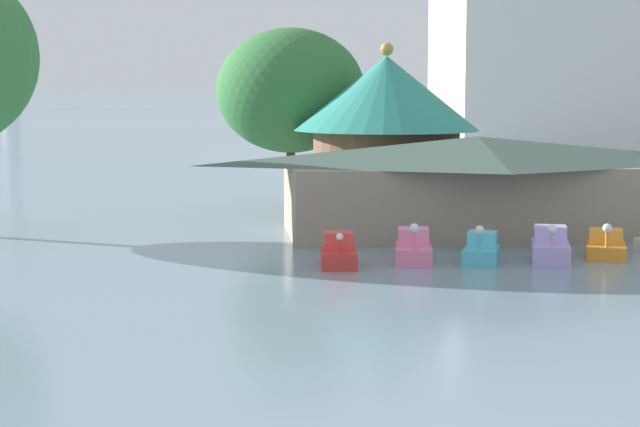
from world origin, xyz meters
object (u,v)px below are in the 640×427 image
(pedal_boat_cyan, at_px, (482,250))
(background_building_block, at_px, (582,58))
(pedal_boat_pink, at_px, (413,249))
(shoreline_tree_mid, at_px, (291,91))
(pedal_boat_red, at_px, (339,253))
(pedal_boat_lavender, at_px, (550,248))
(green_roof_pavilion, at_px, (386,129))
(boathouse, at_px, (477,183))
(pedal_boat_orange, at_px, (606,246))

(pedal_boat_cyan, relative_size, background_building_block, 0.09)
(pedal_boat_pink, height_order, shoreline_tree_mid, shoreline_tree_mid)
(pedal_boat_red, bearing_deg, background_building_block, 157.92)
(pedal_boat_lavender, relative_size, green_roof_pavilion, 0.30)
(pedal_boat_red, height_order, pedal_boat_cyan, pedal_boat_cyan)
(pedal_boat_lavender, height_order, green_roof_pavilion, green_roof_pavilion)
(pedal_boat_pink, xyz_separation_m, pedal_boat_lavender, (5.57, -0.57, 0.04))
(pedal_boat_pink, distance_m, pedal_boat_lavender, 5.60)
(boathouse, distance_m, green_roof_pavilion, 7.22)
(pedal_boat_cyan, distance_m, background_building_block, 68.26)
(pedal_boat_lavender, bearing_deg, background_building_block, 175.15)
(shoreline_tree_mid, xyz_separation_m, background_building_block, (32.59, 43.18, 2.96))
(pedal_boat_orange, xyz_separation_m, shoreline_tree_mid, (-11.92, 18.19, 6.41))
(pedal_boat_red, distance_m, green_roof_pavilion, 15.57)
(pedal_boat_cyan, bearing_deg, pedal_boat_lavender, 107.45)
(pedal_boat_orange, bearing_deg, shoreline_tree_mid, -127.74)
(pedal_boat_orange, height_order, boathouse, boathouse)
(boathouse, height_order, shoreline_tree_mid, shoreline_tree_mid)
(pedal_boat_pink, xyz_separation_m, pedal_boat_cyan, (2.73, -0.45, -0.04))
(pedal_boat_orange, bearing_deg, green_roof_pavilion, -132.43)
(green_roof_pavilion, bearing_deg, background_building_block, 59.95)
(pedal_boat_pink, relative_size, pedal_boat_lavender, 0.98)
(pedal_boat_lavender, xyz_separation_m, pedal_boat_orange, (2.74, 1.06, -0.13))
(pedal_boat_red, relative_size, green_roof_pavilion, 0.27)
(pedal_boat_orange, distance_m, shoreline_tree_mid, 22.67)
(green_roof_pavilion, distance_m, shoreline_tree_mid, 7.15)
(pedal_boat_lavender, xyz_separation_m, boathouse, (-0.97, 8.42, 1.89))
(green_roof_pavilion, height_order, shoreline_tree_mid, shoreline_tree_mid)
(pedal_boat_lavender, height_order, shoreline_tree_mid, shoreline_tree_mid)
(pedal_boat_lavender, bearing_deg, pedal_boat_red, -73.98)
(background_building_block, bearing_deg, shoreline_tree_mid, -127.04)
(pedal_boat_cyan, distance_m, pedal_boat_orange, 5.67)
(pedal_boat_red, relative_size, pedal_boat_pink, 0.90)
(pedal_boat_pink, distance_m, shoreline_tree_mid, 20.05)
(pedal_boat_red, bearing_deg, pedal_boat_cyan, 96.77)
(green_roof_pavilion, xyz_separation_m, shoreline_tree_mid, (-4.73, 4.98, 2.00))
(boathouse, bearing_deg, shoreline_tree_mid, 127.17)
(pedal_boat_lavender, xyz_separation_m, green_roof_pavilion, (-4.45, 14.28, 4.29))
(pedal_boat_red, distance_m, pedal_boat_pink, 3.21)
(green_roof_pavilion, bearing_deg, pedal_boat_red, -106.61)
(pedal_boat_pink, height_order, green_roof_pavilion, green_roof_pavilion)
(green_roof_pavilion, bearing_deg, pedal_boat_orange, -61.44)
(pedal_boat_cyan, height_order, boathouse, boathouse)
(background_building_block, bearing_deg, green_roof_pavilion, -120.05)
(pedal_boat_cyan, relative_size, pedal_boat_lavender, 0.89)
(pedal_boat_pink, bearing_deg, green_roof_pavilion, -174.80)
(pedal_boat_red, bearing_deg, pedal_boat_pink, 106.30)
(pedal_boat_orange, xyz_separation_m, boathouse, (-3.71, 7.36, 2.02))
(pedal_boat_cyan, relative_size, pedal_boat_orange, 0.87)
(shoreline_tree_mid, bearing_deg, background_building_block, 52.96)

